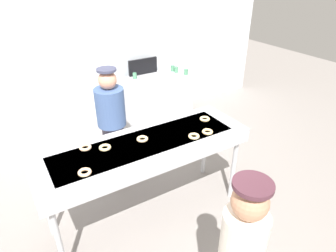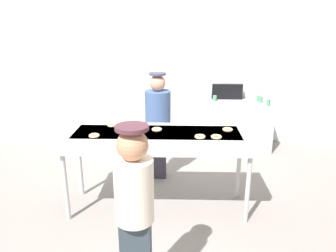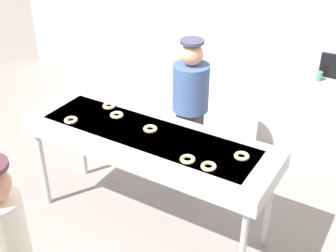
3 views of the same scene
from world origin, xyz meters
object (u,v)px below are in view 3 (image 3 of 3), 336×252
at_px(plain_donut_5, 71,120).
at_px(paper_cup_3, 319,76).
at_px(plain_donut_0, 150,129).
at_px(plain_donut_3, 188,159).
at_px(fryer_conveyor, 148,142).
at_px(plain_donut_1, 109,106).
at_px(plain_donut_4, 117,115).
at_px(prep_counter, 330,123).
at_px(plain_donut_2, 209,166).
at_px(plain_donut_6, 242,156).
at_px(worker_baker, 190,102).

distance_m(plain_donut_5, paper_cup_3, 2.94).
relative_size(plain_donut_0, plain_donut_3, 1.00).
relative_size(fryer_conveyor, plain_donut_5, 18.80).
relative_size(fryer_conveyor, plain_donut_1, 18.80).
xyz_separation_m(plain_donut_4, prep_counter, (1.60, 2.01, -0.61)).
relative_size(plain_donut_0, plain_donut_5, 1.00).
height_order(fryer_conveyor, plain_donut_2, plain_donut_2).
height_order(fryer_conveyor, plain_donut_0, plain_donut_0).
bearing_deg(plain_donut_6, plain_donut_1, 174.62).
height_order(plain_donut_1, plain_donut_2, same).
bearing_deg(plain_donut_0, worker_baker, 92.53).
xyz_separation_m(fryer_conveyor, plain_donut_3, (0.51, -0.19, 0.10)).
bearing_deg(plain_donut_1, plain_donut_3, -20.15).
bearing_deg(fryer_conveyor, plain_donut_3, -20.81).
relative_size(plain_donut_3, paper_cup_3, 1.17).
relative_size(plain_donut_4, plain_donut_5, 1.00).
bearing_deg(plain_donut_6, plain_donut_4, 178.69).
relative_size(fryer_conveyor, plain_donut_3, 18.80).
distance_m(plain_donut_2, plain_donut_4, 1.15).
bearing_deg(plain_donut_6, prep_counter, 80.96).
distance_m(fryer_conveyor, plain_donut_2, 0.73).
height_order(fryer_conveyor, plain_donut_4, plain_donut_4).
bearing_deg(paper_cup_3, plain_donut_4, -122.57).
bearing_deg(prep_counter, plain_donut_5, -129.60).
bearing_deg(prep_counter, plain_donut_0, -120.06).
distance_m(plain_donut_3, plain_donut_4, 0.97).
xyz_separation_m(plain_donut_2, plain_donut_4, (-1.11, 0.30, 0.00)).
distance_m(plain_donut_0, prep_counter, 2.46).
xyz_separation_m(worker_baker, prep_counter, (1.23, 1.24, -0.50)).
relative_size(plain_donut_6, prep_counter, 0.08).
distance_m(fryer_conveyor, plain_donut_3, 0.55).
bearing_deg(plain_donut_3, plain_donut_0, 154.57).
distance_m(fryer_conveyor, plain_donut_6, 0.87).
relative_size(plain_donut_1, paper_cup_3, 1.17).
bearing_deg(plain_donut_1, paper_cup_3, 52.79).
bearing_deg(plain_donut_0, paper_cup_3, 66.44).
distance_m(plain_donut_1, prep_counter, 2.68).
bearing_deg(plain_donut_3, plain_donut_1, 159.85).
xyz_separation_m(fryer_conveyor, plain_donut_2, (0.70, -0.19, 0.10)).
bearing_deg(plain_donut_4, plain_donut_0, -7.04).
xyz_separation_m(prep_counter, paper_cup_3, (-0.25, 0.11, 0.50)).
height_order(plain_donut_3, plain_donut_5, same).
relative_size(plain_donut_3, plain_donut_4, 1.00).
xyz_separation_m(fryer_conveyor, plain_donut_6, (0.86, 0.07, 0.10)).
distance_m(plain_donut_1, worker_baker, 0.87).
height_order(fryer_conveyor, plain_donut_3, plain_donut_3).
bearing_deg(worker_baker, plain_donut_2, 126.68).
relative_size(fryer_conveyor, plain_donut_2, 18.80).
bearing_deg(plain_donut_0, plain_donut_3, -25.43).
distance_m(plain_donut_3, prep_counter, 2.48).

